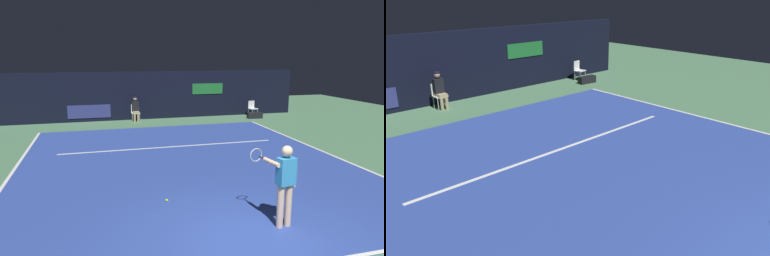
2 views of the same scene
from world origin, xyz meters
TOP-DOWN VIEW (x-y plane):
  - ground_plane at (0.00, 5.18)m, footprint 33.72×33.72m
  - court_surface at (0.00, 5.18)m, footprint 10.60×12.36m
  - line_sideline_left at (5.25, 5.18)m, footprint 0.10×12.36m
  - line_service at (0.00, 7.35)m, footprint 8.27×0.10m
  - back_wall at (-0.00, 13.86)m, footprint 17.50×0.33m
  - line_judge_on_chair at (-0.69, 13.11)m, footprint 0.45×0.54m
  - courtside_chair_near at (6.06, 13.11)m, footprint 0.51×0.49m
  - equipment_bag at (5.87, 12.36)m, footprint 0.86×0.39m

SIDE VIEW (x-z plane):
  - ground_plane at x=0.00m, z-range 0.00..0.00m
  - court_surface at x=0.00m, z-range 0.00..0.01m
  - line_sideline_left at x=5.25m, z-range 0.01..0.02m
  - line_service at x=0.00m, z-range 0.01..0.02m
  - equipment_bag at x=5.87m, z-range 0.00..0.32m
  - courtside_chair_near at x=6.06m, z-range 0.06..0.94m
  - line_judge_on_chair at x=-0.69m, z-range 0.03..1.35m
  - back_wall at x=0.00m, z-range 0.00..2.60m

